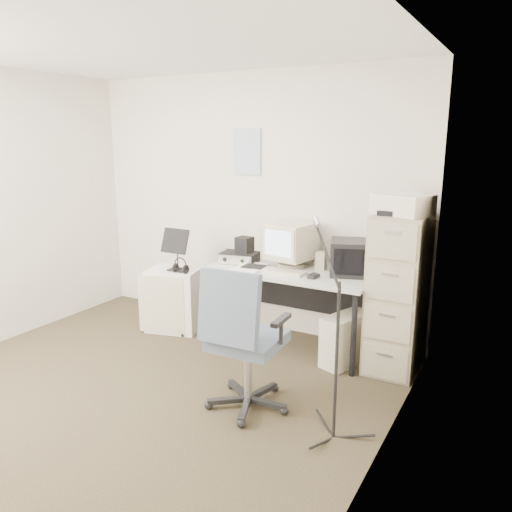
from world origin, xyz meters
The scene contains 22 objects.
floor centered at (0.00, 0.00, -0.01)m, with size 3.60×3.60×0.01m, color #32281A.
ceiling centered at (0.00, 0.00, 2.50)m, with size 3.60×3.60×0.01m, color white.
wall_back centered at (0.00, 1.80, 1.25)m, with size 3.60×0.02×2.50m, color silver.
wall_right centered at (1.80, 0.00, 1.25)m, with size 0.02×3.60×2.50m, color silver.
wall_calendar centered at (-0.02, 1.79, 1.75)m, with size 0.30×0.02×0.44m, color white.
filing_cabinet centered at (1.58, 1.48, 0.65)m, with size 0.40×0.60×1.30m, color tan.
printer centered at (1.58, 1.42, 1.38)m, with size 0.42×0.29×0.16m, color beige.
desk centered at (0.63, 1.45, 0.36)m, with size 1.50×0.70×0.73m, color beige.
crt_monitor centered at (0.58, 1.56, 0.93)m, with size 0.36×0.38×0.40m, color beige.
crt_tv centered at (1.13, 1.56, 0.88)m, with size 0.33×0.35×0.30m, color black.
desk_speaker centered at (0.86, 1.58, 0.81)m, with size 0.09×0.09×0.16m, color beige.
keyboard centered at (0.58, 1.30, 0.74)m, with size 0.46×0.16×0.03m, color beige.
mouse centered at (0.91, 1.30, 0.75)m, with size 0.06×0.11×0.03m, color black.
radio_receiver centered at (0.09, 1.45, 0.78)m, with size 0.34×0.24×0.10m, color black.
radio_speaker centered at (0.11, 1.50, 0.90)m, with size 0.14×0.13×0.14m, color black.
papers centered at (0.30, 1.30, 0.74)m, with size 0.25×0.33×0.02m, color white.
pc_tower centered at (1.21, 1.34, 0.22)m, with size 0.21×0.47×0.44m, color beige.
office_chair centered at (0.83, 0.33, 0.53)m, with size 0.61×0.61×1.05m, color slate.
side_cart centered at (-0.57, 1.27, 0.31)m, with size 0.50×0.40×0.62m, color silver.
music_stand centered at (-0.49, 1.25, 0.83)m, with size 0.29×0.15×0.43m, color black.
headphones centered at (-0.42, 1.20, 0.67)m, with size 0.16×0.16×0.03m, color black.
mic_stand centered at (1.50, 0.27, 0.68)m, with size 0.02×0.02×1.36m, color black.
Camera 1 is at (2.47, -2.47, 1.88)m, focal length 35.00 mm.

